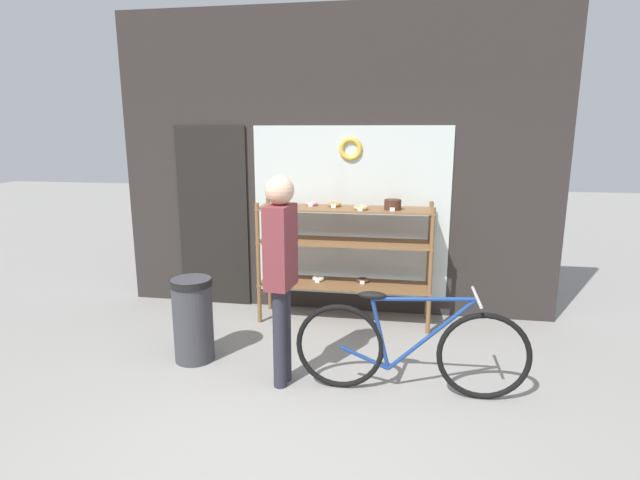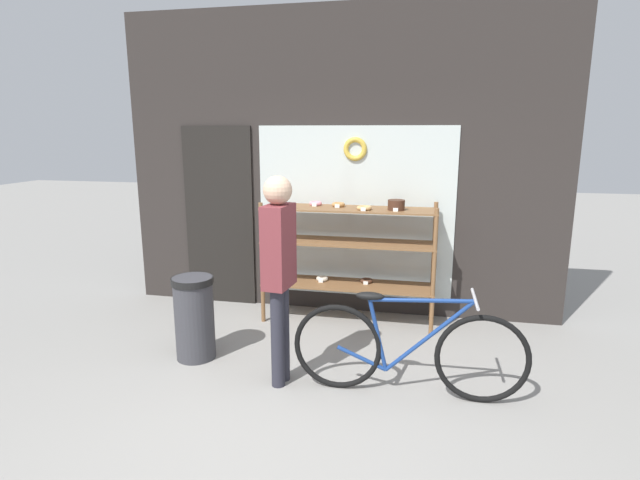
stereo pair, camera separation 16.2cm
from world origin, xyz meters
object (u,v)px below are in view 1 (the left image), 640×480
trash_bin (193,317)px  display_case (346,245)px  bicycle (409,348)px  pedestrian (281,264)px

trash_bin → display_case: bearing=43.8°
display_case → bicycle: size_ratio=1.01×
bicycle → trash_bin: 1.94m
pedestrian → trash_bin: pedestrian is taller
display_case → trash_bin: display_case is taller
bicycle → trash_bin: size_ratio=2.37×
display_case → trash_bin: bearing=-136.2°
display_case → pedestrian: size_ratio=1.07×
display_case → bicycle: display_case is taller
display_case → pedestrian: 1.52m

